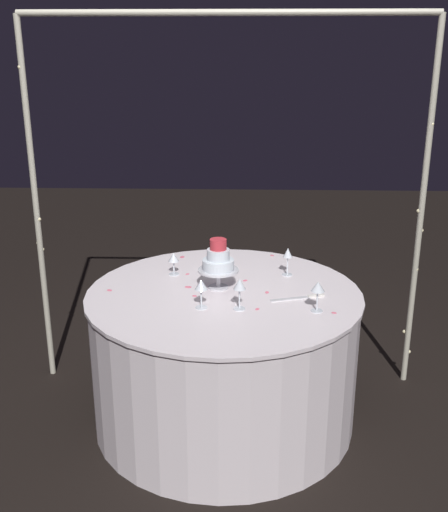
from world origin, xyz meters
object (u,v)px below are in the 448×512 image
Objects in this scene: tiered_cake at (218,261)px; wine_glass_2 at (318,288)px; decorative_arch at (227,148)px; wine_glass_3 at (201,286)px; wine_glass_0 at (174,258)px; wine_glass_5 at (288,255)px; cake_knife at (301,298)px; wine_glass_4 at (216,249)px; main_table at (224,357)px; wine_glass_1 at (240,286)px.

wine_glass_2 is at bearing -30.21° from tiered_cake.
wine_glass_3 is (-0.11, -0.68, -0.58)m from decorative_arch.
wine_glass_5 reaches higher than wine_glass_0.
decorative_arch reaches higher than cake_knife.
wine_glass_3 is at bearing -105.09° from tiered_cake.
wine_glass_4 reaches higher than wine_glass_2.
tiered_cake is at bearing 74.91° from wine_glass_3.
wine_glass_4 is (-0.53, 0.58, 0.00)m from wine_glass_2.
wine_glass_1 reaches higher than main_table.
decorative_arch is 0.70m from wine_glass_5.
tiered_cake is 0.44m from wine_glass_5.
tiered_cake is at bearing -151.11° from wine_glass_5.
wine_glass_5 is at bearing 46.55° from wine_glass_3.
tiered_cake is at bearing 112.71° from wine_glass_1.
main_table is 0.63m from wine_glass_0.
tiered_cake is 0.28m from wine_glass_3.
decorative_arch is 1.58× the size of main_table.
wine_glass_2 is at bearing -77.24° from wine_glass_5.
tiered_cake is 1.70× the size of wine_glass_1.
tiered_cake is at bearing -85.20° from wine_glass_4.
wine_glass_4 is (0.05, 0.56, 0.01)m from wine_glass_3.
cake_knife is at bearing 15.40° from wine_glass_3.
wine_glass_4 is (-0.14, 0.57, 0.00)m from wine_glass_1.
wine_glass_2 is 0.58m from wine_glass_3.
tiered_cake reaches higher than wine_glass_0.
decorative_arch is 15.43× the size of wine_glass_3.
wine_glass_0 is 0.91m from wine_glass_2.
main_table is at bearing 110.94° from wine_glass_1.
wine_glass_4 is 0.64m from cake_knife.
wine_glass_2 is 0.78m from wine_glass_4.
decorative_arch reaches higher than wine_glass_3.
wine_glass_4 is (-0.06, -0.11, -0.57)m from decorative_arch.
tiered_cake is 2.09× the size of wine_glass_0.
wine_glass_1 is 0.37m from cake_knife.
cake_knife is (0.40, -0.54, -0.69)m from decorative_arch.
decorative_arch is 14.87× the size of wine_glass_2.
wine_glass_0 is 0.81× the size of wine_glass_1.
wine_glass_2 is 0.54× the size of cake_knife.
tiered_cake is at bearing -94.82° from decorative_arch.
tiered_cake reaches higher than wine_glass_5.
wine_glass_5 reaches higher than wine_glass_3.
tiered_cake is 0.34m from wine_glass_0.
wine_glass_3 is 0.52× the size of cake_knife.
wine_glass_4 is (-0.06, 0.35, 0.51)m from main_table.
wine_glass_2 reaches higher than cake_knife.
decorative_arch is at bearing 123.82° from wine_glass_2.
wine_glass_5 reaches higher than cake_knife.
wine_glass_2 is at bearing -32.67° from wine_glass_0.
decorative_arch is at bearing 80.98° from wine_glass_3.
wine_glass_2 is 0.52m from wine_glass_5.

